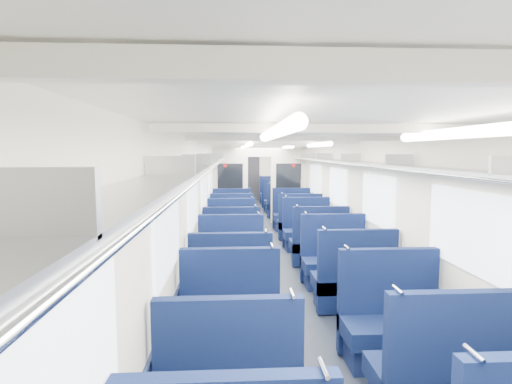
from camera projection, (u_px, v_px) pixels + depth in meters
floor at (269, 248)px, 8.98m from camera, size 2.80×18.00×0.01m
ceiling at (269, 143)px, 8.74m from camera, size 2.80×18.00×0.01m
wall_left at (205, 196)px, 8.78m from camera, size 0.02×18.00×2.35m
dado_left at (207, 233)px, 8.86m from camera, size 0.03×17.90×0.70m
wall_right at (331, 196)px, 8.94m from camera, size 0.02×18.00×2.35m
dado_right at (330, 232)px, 9.02m from camera, size 0.03×17.90×0.70m
wall_far at (251, 174)px, 17.80m from camera, size 2.80×0.02×2.35m
luggage_rack_left at (214, 160)px, 8.71m from camera, size 0.36×17.40×0.18m
luggage_rack_right at (324, 160)px, 8.85m from camera, size 0.36×17.40×0.18m
windows at (271, 187)px, 8.38m from camera, size 2.78×15.60×0.75m
ceiling_fittings at (270, 145)px, 8.49m from camera, size 2.70×16.06×0.11m
end_door at (251, 178)px, 17.76m from camera, size 0.75×0.06×2.00m
bulkhead at (259, 182)px, 12.06m from camera, size 2.80×0.10×2.35m
seat_5 at (442, 382)px, 3.12m from camera, size 1.05×0.58×1.18m
seat_6 at (230, 326)px, 4.13m from camera, size 1.05×0.58×1.18m
seat_7 at (392, 327)px, 4.11m from camera, size 1.05×0.58×1.18m
seat_8 at (231, 290)px, 5.21m from camera, size 1.05×0.58×1.18m
seat_9 at (353, 284)px, 5.43m from camera, size 1.05×0.58×1.18m
seat_10 at (231, 265)px, 6.37m from camera, size 1.05×0.58×1.18m
seat_11 at (334, 263)px, 6.44m from camera, size 1.05×0.58×1.18m
seat_12 at (231, 247)px, 7.55m from camera, size 1.05×0.58×1.18m
seat_13 at (319, 246)px, 7.62m from camera, size 1.05×0.58×1.18m
seat_14 at (232, 235)px, 8.64m from camera, size 1.05×0.58×1.18m
seat_15 at (307, 233)px, 8.84m from camera, size 1.05×0.58×1.18m
seat_16 at (232, 224)px, 9.92m from camera, size 1.05×0.58×1.18m
seat_17 at (299, 225)px, 9.87m from camera, size 1.05×0.58×1.18m
seat_18 at (232, 218)px, 10.92m from camera, size 1.05×0.58×1.18m
seat_19 at (292, 217)px, 11.08m from camera, size 1.05×0.58×1.18m
seat_20 at (232, 207)px, 12.96m from camera, size 1.05×0.58×1.18m
seat_21 at (283, 206)px, 13.13m from camera, size 1.05×0.58×1.18m
seat_22 at (232, 202)px, 14.20m from camera, size 1.05×0.58×1.18m
seat_23 at (279, 202)px, 14.28m from camera, size 1.05×0.58×1.18m
seat_24 at (232, 199)px, 15.21m from camera, size 1.05×0.58×1.18m
seat_25 at (275, 198)px, 15.41m from camera, size 1.05×0.58×1.18m
seat_26 at (232, 195)px, 16.46m from camera, size 1.05×0.58×1.18m
seat_27 at (272, 195)px, 16.52m from camera, size 1.05×0.58×1.18m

